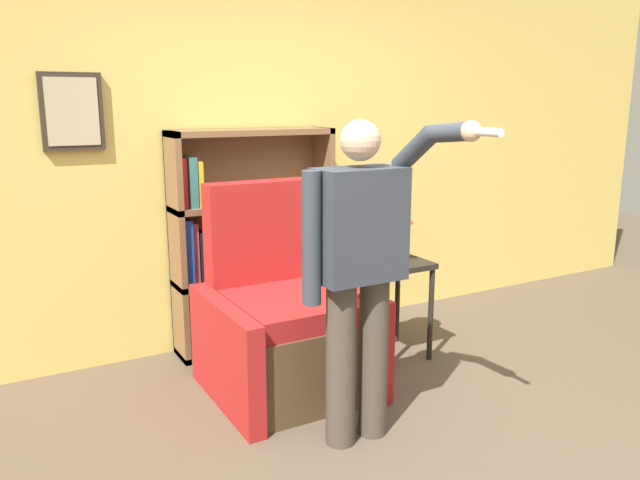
# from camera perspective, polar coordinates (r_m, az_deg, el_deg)

# --- Properties ---
(ground_plane) EXTENTS (14.00, 14.00, 0.00)m
(ground_plane) POSITION_cam_1_polar(r_m,az_deg,el_deg) (3.24, 11.46, -19.36)
(ground_plane) COLOR brown
(wall_back) EXTENTS (8.00, 0.11, 2.80)m
(wall_back) POSITION_cam_1_polar(r_m,az_deg,el_deg) (4.49, -5.08, 8.65)
(wall_back) COLOR #E0C160
(wall_back) RESTS_ON ground_plane
(bookcase) EXTENTS (1.13, 0.28, 1.52)m
(bookcase) POSITION_cam_1_polar(r_m,az_deg,el_deg) (4.34, -7.21, -0.28)
(bookcase) COLOR brown
(bookcase) RESTS_ON ground_plane
(armchair) EXTENTS (0.90, 0.90, 1.23)m
(armchair) POSITION_cam_1_polar(r_m,az_deg,el_deg) (3.78, -3.41, -7.92)
(armchair) COLOR #4C3823
(armchair) RESTS_ON ground_plane
(person_standing) EXTENTS (0.58, 0.78, 1.63)m
(person_standing) POSITION_cam_1_polar(r_m,az_deg,el_deg) (3.03, 3.65, -2.28)
(person_standing) COLOR #473D33
(person_standing) RESTS_ON ground_plane
(side_table) EXTENTS (0.43, 0.43, 0.67)m
(side_table) POSITION_cam_1_polar(r_m,az_deg,el_deg) (4.20, 6.62, -3.59)
(side_table) COLOR black
(side_table) RESTS_ON ground_plane
(table_lamp) EXTENTS (0.26, 0.26, 0.42)m
(table_lamp) POSITION_cam_1_polar(r_m,az_deg,el_deg) (4.10, 6.78, 2.41)
(table_lamp) COLOR gold
(table_lamp) RESTS_ON side_table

